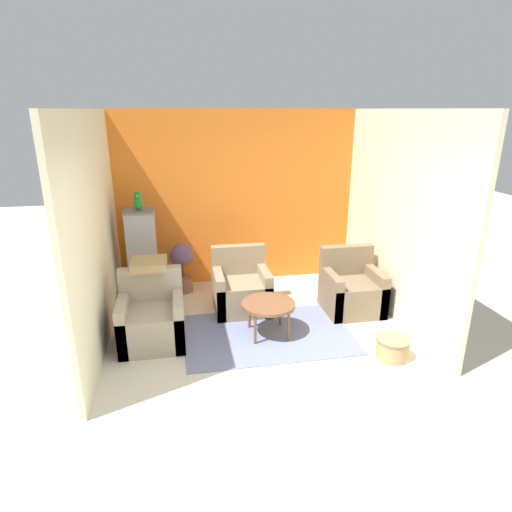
{
  "coord_description": "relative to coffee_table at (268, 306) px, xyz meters",
  "views": [
    {
      "loc": [
        -0.94,
        -3.45,
        2.73
      ],
      "look_at": [
        0.0,
        1.6,
        0.96
      ],
      "focal_mm": 30.0,
      "sensor_mm": 36.0,
      "label": 1
    }
  ],
  "objects": [
    {
      "name": "wall_left",
      "position": [
        -2.01,
        0.33,
        0.96
      ],
      "size": [
        0.06,
        3.2,
        2.73
      ],
      "color": "beige",
      "rests_on": "ground_plane"
    },
    {
      "name": "ground_plane",
      "position": [
        -0.1,
        -1.27,
        -0.4
      ],
      "size": [
        20.0,
        20.0,
        0.0
      ],
      "primitive_type": "plane",
      "color": "beige",
      "rests_on": "ground"
    },
    {
      "name": "armchair_left",
      "position": [
        -1.43,
        0.08,
        -0.1
      ],
      "size": [
        0.77,
        0.72,
        0.88
      ],
      "color": "tan",
      "rests_on": "ground_plane"
    },
    {
      "name": "coffee_table",
      "position": [
        0.0,
        0.0,
        0.0
      ],
      "size": [
        0.67,
        0.67,
        0.45
      ],
      "color": "brown",
      "rests_on": "ground_plane"
    },
    {
      "name": "birdcage",
      "position": [
        -1.59,
        1.4,
        0.25
      ],
      "size": [
        0.58,
        0.58,
        1.37
      ],
      "color": "slate",
      "rests_on": "ground_plane"
    },
    {
      "name": "area_rug",
      "position": [
        -0.0,
        0.0,
        -0.4
      ],
      "size": [
        2.1,
        1.4,
        0.01
      ],
      "color": "slate",
      "rests_on": "ground_plane"
    },
    {
      "name": "armchair_right",
      "position": [
        1.3,
        0.48,
        -0.1
      ],
      "size": [
        0.77,
        0.72,
        0.88
      ],
      "color": "#7A664C",
      "rests_on": "ground_plane"
    },
    {
      "name": "potted_plant",
      "position": [
        -1.03,
        1.6,
        0.07
      ],
      "size": [
        0.37,
        0.34,
        0.78
      ],
      "color": "brown",
      "rests_on": "ground_plane"
    },
    {
      "name": "wall_right",
      "position": [
        1.81,
        0.33,
        0.96
      ],
      "size": [
        0.06,
        3.2,
        2.73
      ],
      "color": "beige",
      "rests_on": "ground_plane"
    },
    {
      "name": "armchair_middle",
      "position": [
        -0.23,
        0.78,
        -0.1
      ],
      "size": [
        0.77,
        0.72,
        0.88
      ],
      "color": "#8E7A5B",
      "rests_on": "ground_plane"
    },
    {
      "name": "wall_back_accent",
      "position": [
        -0.1,
        1.96,
        0.96
      ],
      "size": [
        3.88,
        0.06,
        2.73
      ],
      "color": "orange",
      "rests_on": "ground_plane"
    },
    {
      "name": "wicker_basket",
      "position": [
        1.29,
        -0.79,
        -0.27
      ],
      "size": [
        0.39,
        0.39,
        0.25
      ],
      "color": "tan",
      "rests_on": "ground_plane"
    },
    {
      "name": "throw_pillow",
      "position": [
        -1.43,
        0.34,
        0.53
      ],
      "size": [
        0.43,
        0.43,
        0.1
      ],
      "color": "tan",
      "rests_on": "armchair_left"
    },
    {
      "name": "parrot",
      "position": [
        -1.59,
        1.4,
        1.09
      ],
      "size": [
        0.13,
        0.23,
        0.27
      ],
      "color": "#1E842D",
      "rests_on": "birdcage"
    }
  ]
}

